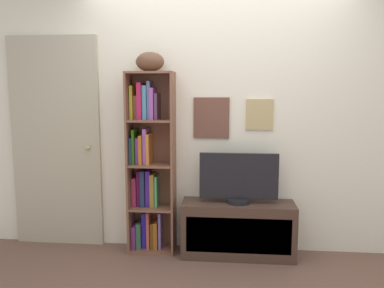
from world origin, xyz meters
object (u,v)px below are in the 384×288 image
at_px(tv_stand, 238,229).
at_px(door, 56,143).
at_px(bookshelf, 148,167).
at_px(football, 150,62).
at_px(television, 239,179).

distance_m(tv_stand, door, 1.97).
height_order(bookshelf, football, football).
bearing_deg(door, bookshelf, -4.58).
bearing_deg(bookshelf, television, -4.78).
height_order(bookshelf, door, door).
bearing_deg(television, football, 177.17).
bearing_deg(television, door, 175.32).
xyz_separation_m(tv_stand, television, (0.00, 0.00, 0.49)).
bearing_deg(tv_stand, football, 177.09).
xyz_separation_m(television, door, (-1.80, 0.15, 0.29)).
distance_m(football, door, 1.25).
height_order(football, television, football).
xyz_separation_m(bookshelf, tv_stand, (0.86, -0.07, -0.56)).
bearing_deg(football, bookshelf, 140.37).
distance_m(football, tv_stand, 1.75).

